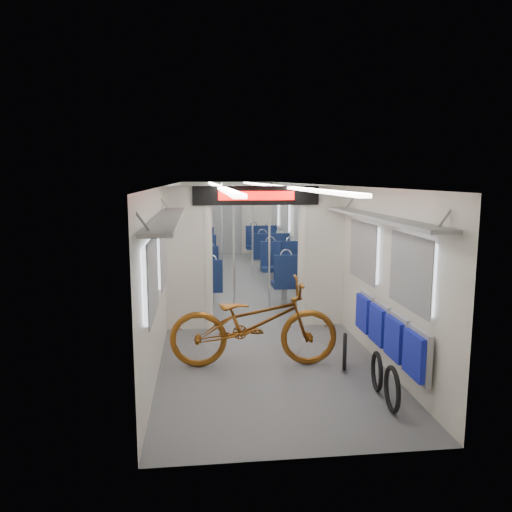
# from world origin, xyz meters

# --- Properties ---
(carriage) EXTENTS (12.00, 12.02, 2.31)m
(carriage) POSITION_xyz_m (0.00, -0.27, 1.50)
(carriage) COLOR #515456
(carriage) RESTS_ON ground
(bicycle) EXTENTS (2.21, 0.86, 1.14)m
(bicycle) POSITION_xyz_m (-0.22, -3.75, 0.57)
(bicycle) COLOR brown
(bicycle) RESTS_ON ground
(flip_bench) EXTENTS (0.12, 2.14, 0.56)m
(flip_bench) POSITION_xyz_m (1.35, -4.33, 0.58)
(flip_bench) COLOR gray
(flip_bench) RESTS_ON carriage
(bike_hoop_a) EXTENTS (0.09, 0.50, 0.49)m
(bike_hoop_a) POSITION_xyz_m (1.07, -5.23, 0.22)
(bike_hoop_a) COLOR black
(bike_hoop_a) RESTS_ON ground
(bike_hoop_b) EXTENTS (0.11, 0.47, 0.46)m
(bike_hoop_b) POSITION_xyz_m (1.09, -4.71, 0.21)
(bike_hoop_b) COLOR black
(bike_hoop_b) RESTS_ON ground
(bike_hoop_c) EXTENTS (0.19, 0.47, 0.47)m
(bike_hoop_c) POSITION_xyz_m (0.92, -4.03, 0.21)
(bike_hoop_c) COLOR black
(bike_hoop_c) RESTS_ON ground
(seat_bay_near_left) EXTENTS (0.88, 1.94, 1.06)m
(seat_bay_near_left) POSITION_xyz_m (-0.94, -0.09, 0.52)
(seat_bay_near_left) COLOR #0E1A3E
(seat_bay_near_left) RESTS_ON ground
(seat_bay_near_right) EXTENTS (0.92, 2.12, 1.11)m
(seat_bay_near_right) POSITION_xyz_m (0.93, 0.14, 0.55)
(seat_bay_near_right) COLOR #0E1A3E
(seat_bay_near_right) RESTS_ON ground
(seat_bay_far_left) EXTENTS (0.91, 2.07, 1.10)m
(seat_bay_far_left) POSITION_xyz_m (-0.94, 3.72, 0.54)
(seat_bay_far_left) COLOR #0E1A3E
(seat_bay_far_left) RESTS_ON ground
(seat_bay_far_right) EXTENTS (0.94, 2.19, 1.14)m
(seat_bay_far_right) POSITION_xyz_m (0.93, 3.66, 0.56)
(seat_bay_far_right) COLOR #0E1A3E
(seat_bay_far_right) RESTS_ON ground
(stanchion_near_left) EXTENTS (0.04, 0.04, 2.30)m
(stanchion_near_left) POSITION_xyz_m (-0.32, -1.51, 1.15)
(stanchion_near_left) COLOR silver
(stanchion_near_left) RESTS_ON ground
(stanchion_near_right) EXTENTS (0.04, 0.04, 2.30)m
(stanchion_near_right) POSITION_xyz_m (0.35, -1.10, 1.15)
(stanchion_near_right) COLOR silver
(stanchion_near_right) RESTS_ON ground
(stanchion_far_left) EXTENTS (0.04, 0.04, 2.30)m
(stanchion_far_left) POSITION_xyz_m (-0.37, 1.61, 1.15)
(stanchion_far_left) COLOR silver
(stanchion_far_left) RESTS_ON ground
(stanchion_far_right) EXTENTS (0.04, 0.04, 2.30)m
(stanchion_far_right) POSITION_xyz_m (0.39, 2.08, 1.15)
(stanchion_far_right) COLOR silver
(stanchion_far_right) RESTS_ON ground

